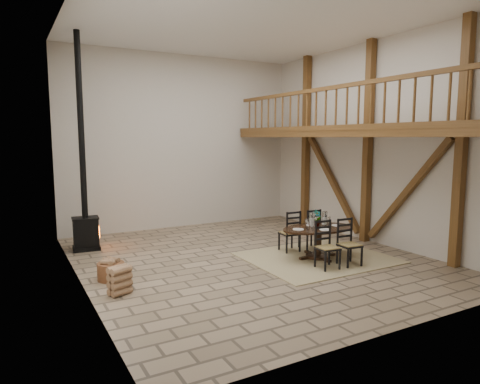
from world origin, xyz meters
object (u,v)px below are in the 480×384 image
wood_stove (85,202)px  log_basket (111,270)px  dining_table (318,240)px  log_stack (120,281)px

wood_stove → log_basket: 2.64m
dining_table → wood_stove: wood_stove is taller
wood_stove → log_basket: (0.03, -2.46, -0.97)m
wood_stove → log_basket: wood_stove is taller
log_basket → log_stack: 0.86m
wood_stove → log_stack: wood_stove is taller
dining_table → log_basket: bearing=174.5°
wood_stove → log_stack: 3.44m
log_basket → log_stack: (-0.04, -0.86, 0.07)m
dining_table → wood_stove: (-4.31, 3.20, 0.74)m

